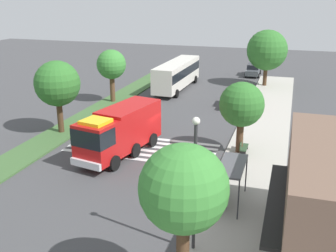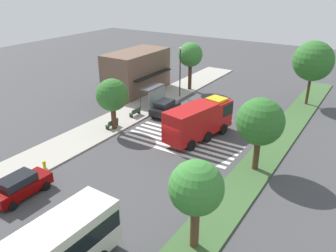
{
  "view_description": "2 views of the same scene",
  "coord_description": "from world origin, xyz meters",
  "px_view_note": "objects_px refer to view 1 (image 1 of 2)",
  "views": [
    {
      "loc": [
        29.42,
        10.97,
        12.03
      ],
      "look_at": [
        0.33,
        1.87,
        1.72
      ],
      "focal_mm": 43.15,
      "sensor_mm": 36.0,
      "label": 1
    },
    {
      "loc": [
        -25.17,
        -15.49,
        15.23
      ],
      "look_at": [
        1.15,
        1.37,
        1.48
      ],
      "focal_mm": 36.69,
      "sensor_mm": 36.0,
      "label": 2
    }
  ],
  "objects_px": {
    "fire_truck": "(118,130)",
    "parked_car_east": "(190,174)",
    "bench_west_of_shelter": "(243,147)",
    "street_lamp": "(195,175)",
    "parked_car_west": "(253,70)",
    "median_tree_far_west": "(111,65)",
    "bus_stop_shelter": "(226,175)",
    "bench_near_shelter": "(235,168)",
    "sidewalk_tree_far_west": "(267,50)",
    "fire_hydrant": "(247,112)",
    "parked_car_mid": "(236,98)",
    "median_tree_west": "(57,84)",
    "sidewalk_tree_center": "(184,190)",
    "sidewalk_tree_west": "(242,105)",
    "transit_bus": "(177,73)"
  },
  "relations": [
    {
      "from": "fire_truck",
      "to": "parked_car_east",
      "type": "distance_m",
      "value": 7.37
    },
    {
      "from": "bench_west_of_shelter",
      "to": "street_lamp",
      "type": "height_order",
      "value": "street_lamp"
    },
    {
      "from": "parked_car_west",
      "to": "street_lamp",
      "type": "height_order",
      "value": "street_lamp"
    },
    {
      "from": "bench_west_of_shelter",
      "to": "median_tree_far_west",
      "type": "bearing_deg",
      "value": -124.12
    },
    {
      "from": "bench_west_of_shelter",
      "to": "bus_stop_shelter",
      "type": "bearing_deg",
      "value": -0.18
    },
    {
      "from": "parked_car_west",
      "to": "median_tree_far_west",
      "type": "height_order",
      "value": "median_tree_far_west"
    },
    {
      "from": "parked_car_east",
      "to": "bench_near_shelter",
      "type": "xyz_separation_m",
      "value": [
        -2.45,
        2.52,
        -0.31
      ]
    },
    {
      "from": "bench_west_of_shelter",
      "to": "sidewalk_tree_far_west",
      "type": "xyz_separation_m",
      "value": [
        -24.04,
        -0.32,
        4.11
      ]
    },
    {
      "from": "fire_hydrant",
      "to": "bus_stop_shelter",
      "type": "bearing_deg",
      "value": 2.57
    },
    {
      "from": "parked_car_mid",
      "to": "fire_hydrant",
      "type": "distance_m",
      "value": 3.89
    },
    {
      "from": "parked_car_east",
      "to": "median_tree_west",
      "type": "relative_size",
      "value": 0.7
    },
    {
      "from": "parked_car_west",
      "to": "bench_near_shelter",
      "type": "bearing_deg",
      "value": 3.7
    },
    {
      "from": "fire_truck",
      "to": "median_tree_far_west",
      "type": "distance_m",
      "value": 15.74
    },
    {
      "from": "bench_west_of_shelter",
      "to": "median_tree_far_west",
      "type": "distance_m",
      "value": 19.59
    },
    {
      "from": "parked_car_mid",
      "to": "bus_stop_shelter",
      "type": "height_order",
      "value": "bus_stop_shelter"
    },
    {
      "from": "street_lamp",
      "to": "fire_hydrant",
      "type": "height_order",
      "value": "street_lamp"
    },
    {
      "from": "sidewalk_tree_center",
      "to": "sidewalk_tree_west",
      "type": "bearing_deg",
      "value": -180.0
    },
    {
      "from": "parked_car_mid",
      "to": "median_tree_west",
      "type": "bearing_deg",
      "value": -46.41
    },
    {
      "from": "bus_stop_shelter",
      "to": "parked_car_east",
      "type": "bearing_deg",
      "value": -121.83
    },
    {
      "from": "bus_stop_shelter",
      "to": "sidewalk_tree_center",
      "type": "xyz_separation_m",
      "value": [
        8.37,
        -0.3,
        3.17
      ]
    },
    {
      "from": "fire_truck",
      "to": "parked_car_mid",
      "type": "xyz_separation_m",
      "value": [
        -16.29,
        6.45,
        -1.13
      ]
    },
    {
      "from": "bench_west_of_shelter",
      "to": "fire_hydrant",
      "type": "relative_size",
      "value": 2.29
    },
    {
      "from": "bus_stop_shelter",
      "to": "bench_west_of_shelter",
      "type": "height_order",
      "value": "bus_stop_shelter"
    },
    {
      "from": "sidewalk_tree_center",
      "to": "fire_hydrant",
      "type": "xyz_separation_m",
      "value": [
        -26.1,
        -0.5,
        -4.57
      ]
    },
    {
      "from": "bench_near_shelter",
      "to": "fire_truck",
      "type": "bearing_deg",
      "value": -95.79
    },
    {
      "from": "bench_west_of_shelter",
      "to": "fire_hydrant",
      "type": "height_order",
      "value": "bench_west_of_shelter"
    },
    {
      "from": "parked_car_east",
      "to": "bench_near_shelter",
      "type": "relative_size",
      "value": 2.74
    },
    {
      "from": "fire_truck",
      "to": "fire_hydrant",
      "type": "relative_size",
      "value": 12.33
    },
    {
      "from": "sidewalk_tree_west",
      "to": "transit_bus",
      "type": "bearing_deg",
      "value": -151.06
    },
    {
      "from": "parked_car_west",
      "to": "fire_hydrant",
      "type": "relative_size",
      "value": 6.71
    },
    {
      "from": "fire_truck",
      "to": "parked_car_east",
      "type": "height_order",
      "value": "fire_truck"
    },
    {
      "from": "parked_car_east",
      "to": "sidewalk_tree_far_west",
      "type": "bearing_deg",
      "value": 174.26
    },
    {
      "from": "parked_car_mid",
      "to": "median_tree_west",
      "type": "distance_m",
      "value": 19.11
    },
    {
      "from": "parked_car_mid",
      "to": "median_tree_far_west",
      "type": "xyz_separation_m",
      "value": [
        2.35,
        -13.42,
        3.32
      ]
    },
    {
      "from": "parked_car_mid",
      "to": "street_lamp",
      "type": "xyz_separation_m",
      "value": [
        26.12,
        1.8,
        3.12
      ]
    },
    {
      "from": "bus_stop_shelter",
      "to": "median_tree_west",
      "type": "distance_m",
      "value": 18.02
    },
    {
      "from": "parked_car_east",
      "to": "median_tree_far_west",
      "type": "bearing_deg",
      "value": -143.83
    },
    {
      "from": "parked_car_mid",
      "to": "parked_car_east",
      "type": "distance_m",
      "value": 19.65
    },
    {
      "from": "bus_stop_shelter",
      "to": "sidewalk_tree_center",
      "type": "bearing_deg",
      "value": -2.02
    },
    {
      "from": "fire_truck",
      "to": "sidewalk_tree_far_west",
      "type": "xyz_separation_m",
      "value": [
        -27.19,
        8.66,
        2.66
      ]
    },
    {
      "from": "parked_car_west",
      "to": "parked_car_mid",
      "type": "distance_m",
      "value": 17.47
    },
    {
      "from": "fire_truck",
      "to": "transit_bus",
      "type": "height_order",
      "value": "fire_truck"
    },
    {
      "from": "fire_truck",
      "to": "median_tree_west",
      "type": "bearing_deg",
      "value": -103.11
    },
    {
      "from": "parked_car_west",
      "to": "sidewalk_tree_center",
      "type": "relative_size",
      "value": 0.7
    },
    {
      "from": "bench_near_shelter",
      "to": "parked_car_east",
      "type": "bearing_deg",
      "value": -45.84
    },
    {
      "from": "sidewalk_tree_west",
      "to": "bench_near_shelter",
      "type": "bearing_deg",
      "value": 4.44
    },
    {
      "from": "parked_car_west",
      "to": "bench_near_shelter",
      "type": "relative_size",
      "value": 2.93
    },
    {
      "from": "parked_car_mid",
      "to": "parked_car_east",
      "type": "bearing_deg",
      "value": -0.81
    },
    {
      "from": "parked_car_west",
      "to": "fire_truck",
      "type": "bearing_deg",
      "value": -11.28
    },
    {
      "from": "bus_stop_shelter",
      "to": "sidewalk_tree_west",
      "type": "xyz_separation_m",
      "value": [
        -8.13,
        -0.3,
        1.99
      ]
    }
  ]
}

